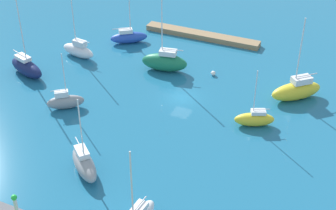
{
  "coord_description": "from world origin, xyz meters",
  "views": [
    {
      "loc": [
        -22.02,
        53.74,
        36.57
      ],
      "look_at": [
        0.0,
        4.61,
        1.5
      ],
      "focal_mm": 53.2,
      "sensor_mm": 36.0,
      "label": 1
    }
  ],
  "objects": [
    {
      "name": "sailboat_yellow_lone_north",
      "position": [
        -14.36,
        -6.15,
        1.37
      ],
      "size": [
        7.09,
        6.85,
        11.92
      ],
      "rotation": [
        0.0,
        0.0,
        0.75
      ],
      "color": "yellow",
      "rests_on": "water"
    },
    {
      "name": "sailboat_gray_near_pier",
      "position": [
        3.8,
        18.78,
        1.2
      ],
      "size": [
        5.98,
        5.52,
        9.78
      ],
      "rotation": [
        0.0,
        0.0,
        2.44
      ],
      "color": "gray",
      "rests_on": "water"
    },
    {
      "name": "sailboat_gray_off_beacon",
      "position": [
        13.06,
        8.75,
        1.09
      ],
      "size": [
        4.84,
        4.17,
        8.09
      ],
      "rotation": [
        0.0,
        0.0,
        3.79
      ],
      "color": "gray",
      "rests_on": "water"
    },
    {
      "name": "harbor_beacon",
      "position": [
        4.71,
        28.79,
        3.16
      ],
      "size": [
        0.56,
        0.56,
        3.73
      ],
      "color": "silver",
      "rests_on": "breakwater"
    },
    {
      "name": "sailboat_white_inner_mooring",
      "position": [
        19.58,
        -4.56,
        1.19
      ],
      "size": [
        6.17,
        2.69,
        11.41
      ],
      "rotation": [
        0.0,
        0.0,
        6.13
      ],
      "color": "white",
      "rests_on": "water"
    },
    {
      "name": "mooring_buoy_white",
      "position": [
        -1.86,
        -7.61,
        0.35
      ],
      "size": [
        0.71,
        0.71,
        0.71
      ],
      "primitive_type": "sphere",
      "color": "white",
      "rests_on": "water"
    },
    {
      "name": "sailboat_navy_by_breakwater",
      "position": [
        23.39,
        3.49,
        1.3
      ],
      "size": [
        7.32,
        4.37,
        13.32
      ],
      "rotation": [
        0.0,
        0.0,
        2.81
      ],
      "color": "#141E4C",
      "rests_on": "water"
    },
    {
      "name": "sailboat_green_lone_south",
      "position": [
        5.34,
        -6.08,
        1.48
      ],
      "size": [
        7.24,
        3.7,
        11.79
      ],
      "rotation": [
        0.0,
        0.0,
        0.18
      ],
      "color": "#19724C",
      "rests_on": "water"
    },
    {
      "name": "sailboat_yellow_along_channel",
      "position": [
        -10.92,
        2.33,
        0.97
      ],
      "size": [
        5.31,
        3.63,
        7.9
      ],
      "rotation": [
        0.0,
        0.0,
        0.42
      ],
      "color": "yellow",
      "rests_on": "water"
    },
    {
      "name": "pier_dock",
      "position": [
        4.28,
        -19.01,
        0.44
      ],
      "size": [
        19.97,
        2.18,
        0.88
      ],
      "primitive_type": "cube",
      "color": "#997A56",
      "rests_on": "ground"
    },
    {
      "name": "water",
      "position": [
        0.0,
        0.0,
        0.0
      ],
      "size": [
        160.0,
        160.0,
        0.0
      ],
      "primitive_type": "plane",
      "color": "#1E668C",
      "rests_on": "ground"
    },
    {
      "name": "sailboat_blue_outer_mooring",
      "position": [
        14.73,
        -12.29,
        1.05
      ],
      "size": [
        6.15,
        5.16,
        10.88
      ],
      "rotation": [
        0.0,
        0.0,
        3.76
      ],
      "color": "#2347B2",
      "rests_on": "water"
    }
  ]
}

